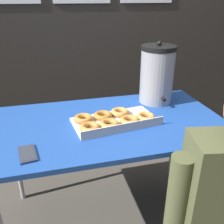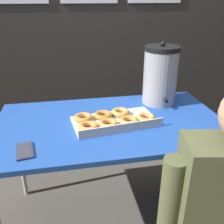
% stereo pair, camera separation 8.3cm
% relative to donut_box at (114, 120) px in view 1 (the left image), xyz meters
% --- Properties ---
extents(ground_plane, '(12.00, 12.00, 0.00)m').
position_rel_donut_box_xyz_m(ground_plane, '(-0.01, 0.03, -0.78)').
color(ground_plane, '#4C473F').
extents(back_wall, '(6.00, 0.11, 2.56)m').
position_rel_donut_box_xyz_m(back_wall, '(-0.01, 1.06, 0.50)').
color(back_wall, '#282623').
rests_on(back_wall, ground).
extents(folding_table, '(1.34, 0.76, 0.76)m').
position_rel_donut_box_xyz_m(folding_table, '(-0.01, 0.03, -0.07)').
color(folding_table, '#1E479E').
rests_on(folding_table, ground).
extents(donut_box, '(0.51, 0.32, 0.05)m').
position_rel_donut_box_xyz_m(donut_box, '(0.00, 0.00, 0.00)').
color(donut_box, beige).
rests_on(donut_box, folding_table).
extents(coffee_urn, '(0.23, 0.26, 0.42)m').
position_rel_donut_box_xyz_m(coffee_urn, '(0.37, 0.26, 0.17)').
color(coffee_urn, '#939399').
rests_on(coffee_urn, folding_table).
extents(cell_phone, '(0.10, 0.16, 0.01)m').
position_rel_donut_box_xyz_m(cell_phone, '(-0.47, -0.21, -0.02)').
color(cell_phone, '#2D334C').
rests_on(cell_phone, folding_table).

